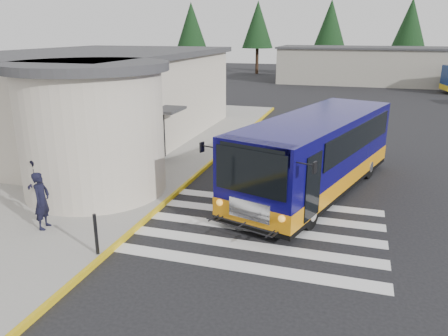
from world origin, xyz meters
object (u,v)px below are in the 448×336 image
(pedestrian_b, at_px, (39,185))
(bollard, at_px, (96,234))
(pedestrian_a, at_px, (42,201))
(transit_bus, at_px, (315,157))

(pedestrian_b, xyz_separation_m, bollard, (3.44, -2.03, -0.34))
(pedestrian_b, bearing_deg, pedestrian_a, 0.34)
(transit_bus, xyz_separation_m, pedestrian_a, (-7.62, -6.04, -0.36))
(pedestrian_a, height_order, pedestrian_b, pedestrian_b)
(pedestrian_a, xyz_separation_m, bollard, (2.49, -0.98, -0.31))
(transit_bus, bearing_deg, pedestrian_b, -132.25)
(pedestrian_a, distance_m, pedestrian_b, 1.41)
(pedestrian_b, bearing_deg, bollard, 17.61)
(bollard, bearing_deg, pedestrian_b, 149.43)
(transit_bus, distance_m, pedestrian_a, 9.73)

